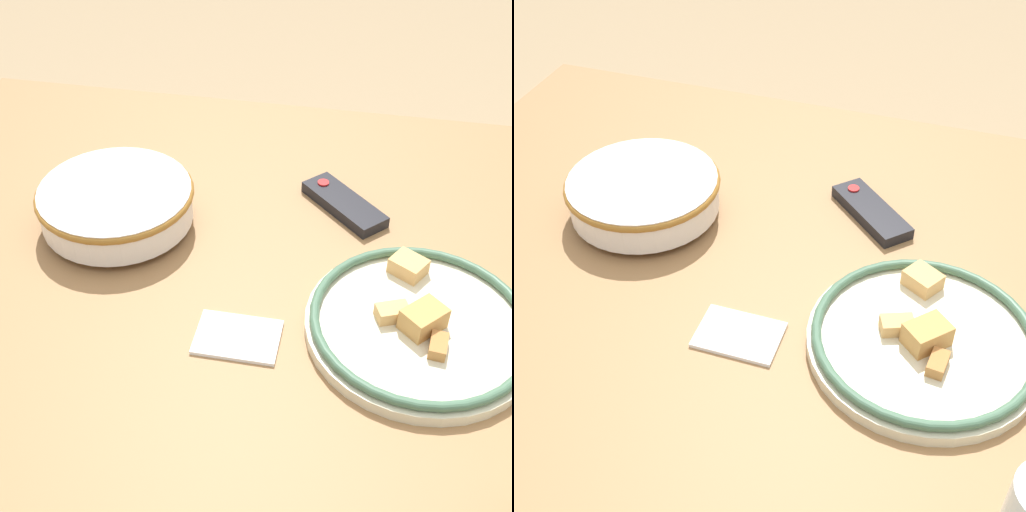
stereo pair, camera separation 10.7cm
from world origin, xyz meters
TOP-DOWN VIEW (x-y plane):
  - dining_table at (0.00, 0.00)m, footprint 1.56×1.04m
  - noodle_bowl at (-0.35, 0.07)m, footprint 0.26×0.26m
  - food_plate at (0.14, -0.09)m, footprint 0.32×0.32m
  - tv_remote at (0.01, 0.18)m, footprint 0.16×0.16m
  - folded_napkin at (-0.10, -0.15)m, footprint 0.12×0.08m

SIDE VIEW (x-z plane):
  - dining_table at x=0.00m, z-range 0.29..1.01m
  - folded_napkin at x=-0.10m, z-range 0.72..0.72m
  - tv_remote at x=0.01m, z-range 0.72..0.74m
  - food_plate at x=0.14m, z-range 0.71..0.76m
  - noodle_bowl at x=-0.35m, z-range 0.73..0.80m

